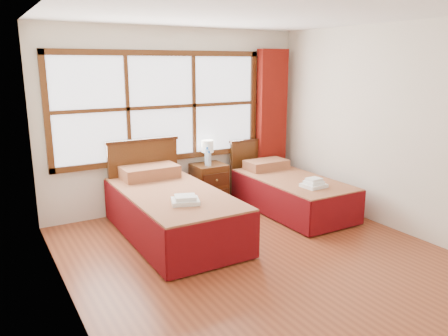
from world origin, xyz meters
TOP-DOWN VIEW (x-y plane):
  - floor at (0.00, 0.00)m, footprint 4.50×4.50m
  - ceiling at (0.00, 0.00)m, footprint 4.50×4.50m
  - wall_back at (0.00, 2.25)m, footprint 4.00×0.00m
  - wall_left at (-2.00, 0.00)m, footprint 0.00×4.50m
  - wall_right at (2.00, 0.00)m, footprint 0.00×4.50m
  - window at (-0.25, 2.21)m, footprint 3.16×0.06m
  - curtain at (1.60, 2.11)m, footprint 0.50×0.16m
  - bed_left at (-0.58, 1.20)m, footprint 1.11×2.15m
  - bed_right at (1.29, 1.20)m, footprint 0.96×1.98m
  - nightstand at (0.39, 1.99)m, footprint 0.48×0.47m
  - towels_left at (-0.64, 0.65)m, footprint 0.37×0.35m
  - towels_right at (1.25, 0.65)m, footprint 0.31×0.27m
  - lamp at (0.41, 2.08)m, footprint 0.18×0.18m
  - bottle_near at (0.34, 1.96)m, footprint 0.07×0.07m
  - bottle_far at (0.34, 1.91)m, footprint 0.06×0.06m

SIDE VIEW (x-z plane):
  - floor at x=0.00m, z-range 0.00..0.00m
  - bed_right at x=1.29m, z-range -0.18..0.74m
  - nightstand at x=0.39m, z-range 0.00..0.63m
  - bed_left at x=-0.58m, z-range -0.21..0.87m
  - towels_right at x=1.25m, z-range 0.48..0.60m
  - towels_left at x=-0.64m, z-range 0.57..0.66m
  - bottle_far at x=0.34m, z-range 0.62..0.85m
  - bottle_near at x=0.34m, z-range 0.62..0.89m
  - lamp at x=0.41m, z-range 0.71..1.06m
  - curtain at x=1.60m, z-range 0.02..2.32m
  - wall_back at x=0.00m, z-range -0.70..3.30m
  - wall_left at x=-2.00m, z-range -0.95..3.55m
  - wall_right at x=2.00m, z-range -0.95..3.55m
  - window at x=-0.25m, z-range 0.72..2.28m
  - ceiling at x=0.00m, z-range 2.60..2.60m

